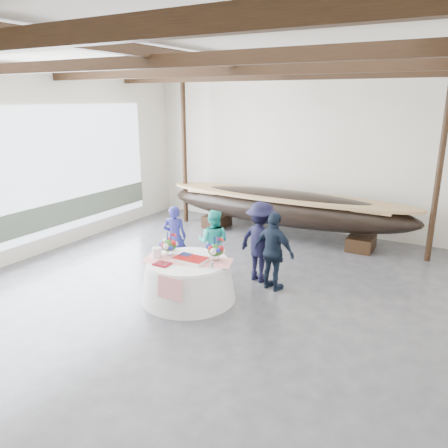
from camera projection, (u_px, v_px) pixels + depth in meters
The scene contains 13 objects.
floor at pixel (195, 309), 8.10m from camera, with size 10.00×12.00×0.01m, color #3D3D42.
wall_back at pixel (308, 153), 12.48m from camera, with size 10.00×0.02×4.50m, color silver.
wall_left at pixel (7, 168), 9.83m from camera, with size 0.02×12.00×4.50m, color silver.
ceiling at pixel (189, 49), 6.84m from camera, with size 10.00×12.00×0.01m, color white.
pavilion_structure at pixel (216, 84), 7.67m from camera, with size 9.80×11.76×4.50m.
open_bay at pixel (48, 179), 10.76m from camera, with size 0.03×7.00×3.20m.
longboat_display at pixel (284, 207), 12.02m from camera, with size 7.15×1.43×1.34m.
banquet_table at pixel (188, 279), 8.42m from camera, with size 1.83×1.83×0.78m.
tabletop_items at pixel (188, 251), 8.39m from camera, with size 1.78×1.07×0.40m.
guest_woman_blue at pixel (175, 237), 9.91m from camera, with size 0.53×0.35×1.46m, color navy.
guest_woman_teal at pixel (213, 242), 9.54m from camera, with size 0.71×0.55×1.46m, color #22B2A6.
guest_man_left at pixel (261, 242), 9.14m from camera, with size 1.11×0.64×1.72m, color black.
guest_man_right at pixel (274, 252), 8.72m from camera, with size 0.95×0.40×1.62m, color black.
Camera 1 is at (4.09, -6.11, 3.77)m, focal length 35.00 mm.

